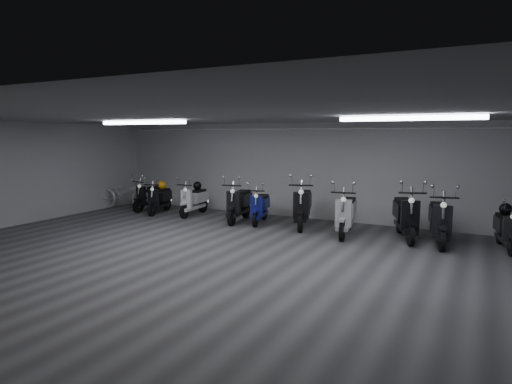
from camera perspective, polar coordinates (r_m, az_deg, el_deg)
The scene contains 21 objects.
floor at distance 8.43m, azimuth -3.37°, elevation -9.46°, with size 14.00×10.00×0.01m, color #3E3D40.
ceiling at distance 8.07m, azimuth -3.52°, elevation 9.99°, with size 14.00×10.00×0.01m, color gray.
back_wall at distance 12.65m, azimuth 8.46°, elevation 2.68°, with size 14.00×0.01×2.80m, color #AFAFB1.
left_wall at distance 13.20m, azimuth -30.40°, elevation 1.92°, with size 0.01×10.00×2.80m, color #AFAFB1.
fluor_strip_left at distance 10.68m, azimuth -14.64°, elevation 8.82°, with size 2.40×0.18×0.08m, color white.
fluor_strip_right at distance 7.97m, azimuth 19.51°, elevation 9.13°, with size 2.40×0.18×0.08m, color white.
conduit at distance 12.53m, azimuth 8.44°, elevation 8.22°, with size 0.05×0.05×13.60m, color white.
scooter_0 at distance 14.56m, azimuth -13.72°, elevation 0.04°, with size 0.54×1.63×1.21m, color black, non-canonical shape.
scooter_1 at distance 13.88m, azimuth -12.59°, elevation -0.33°, with size 0.53×1.60×1.19m, color black, non-canonical shape.
scooter_2 at distance 13.35m, azimuth -8.18°, elevation -0.45°, with size 0.55×1.65×1.23m, color silver, non-canonical shape.
scooter_3 at distance 12.27m, azimuth -2.24°, elevation -0.77°, with size 0.61×1.83×1.37m, color black, non-canonical shape.
scooter_4 at distance 12.04m, azimuth 0.53°, elevation -1.28°, with size 0.54×1.63×1.21m, color navy, non-canonical shape.
scooter_5 at distance 11.60m, azimuth 6.17°, elevation -0.99°, with size 0.67×2.00×1.49m, color black, non-canonical shape.
scooter_6 at distance 10.81m, azimuth 11.76°, elevation -1.95°, with size 0.63×1.89×1.41m, color #B0B0B4, non-canonical shape.
scooter_7 at distance 10.80m, azimuth 19.09°, elevation -2.05°, with size 0.66×1.98×1.47m, color black, non-canonical shape.
scooter_8 at distance 10.54m, azimuth 23.02°, elevation -2.57°, with size 0.64×1.92×1.43m, color black, non-canonical shape.
scooter_9 at distance 10.69m, azimuth 30.08°, elevation -3.55°, with size 0.53×1.58×1.18m, color black, non-canonical shape.
bicycle at distance 14.99m, azimuth -16.99°, elevation 0.26°, with size 0.70×1.97×1.28m, color white.
helmet_0 at distance 14.05m, azimuth -12.22°, elevation 0.90°, with size 0.26×0.26×0.26m, color orange.
helmet_1 at distance 13.51m, azimuth -7.71°, elevation 0.83°, with size 0.26×0.26×0.26m, color black.
helmet_2 at distance 10.86m, azimuth 29.94°, elevation -1.93°, with size 0.26×0.26×0.26m, color black.
Camera 1 is at (4.21, -6.88, 2.47)m, focal length 30.46 mm.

